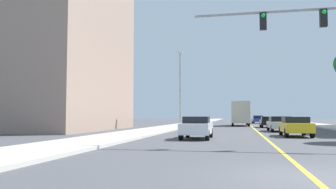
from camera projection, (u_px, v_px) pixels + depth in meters
ground at (250, 125)px, 48.84m from camera, size 192.00×192.00×0.00m
sidewalk_left at (186, 125)px, 50.79m from camera, size 3.70×168.00×0.15m
sidewalk_right at (320, 125)px, 46.91m from camera, size 3.70×168.00×0.15m
lane_marking_center at (250, 125)px, 48.84m from camera, size 0.16×144.00×0.01m
building_left_near at (30, 50)px, 35.30m from camera, size 17.61×16.42×16.63m
street_lamp at (180, 85)px, 38.12m from camera, size 0.56×0.28×8.62m
car_white at (197, 127)px, 20.89m from camera, size 1.79×3.93×1.39m
car_silver at (280, 123)px, 30.45m from camera, size 2.02×4.54×1.37m
car_yellow at (295, 126)px, 23.16m from camera, size 1.83×3.88×1.36m
car_blue at (258, 119)px, 60.87m from camera, size 1.99×3.97×1.43m
car_black at (268, 122)px, 40.34m from camera, size 1.88×4.30×1.32m
delivery_truck at (240, 113)px, 46.78m from camera, size 2.53×8.26×3.32m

